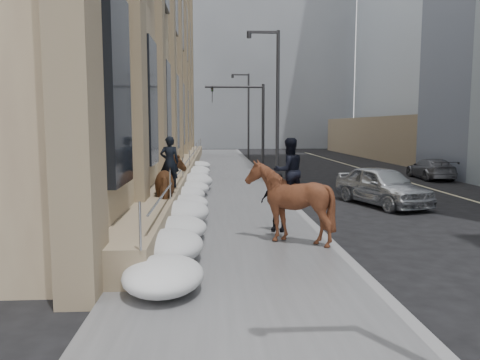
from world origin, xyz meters
The scene contains 16 objects.
ground centered at (0.00, 0.00, 0.00)m, with size 140.00×140.00×0.00m, color black.
sidewalk centered at (0.00, 10.00, 0.06)m, with size 5.00×80.00×0.12m, color #4E4F51.
curb centered at (2.62, 10.00, 0.06)m, with size 0.24×80.00×0.12m, color slate.
lane_line centered at (10.50, 10.00, 0.01)m, with size 0.15×70.00×0.01m, color #BFB78C.
limestone_building centered at (-5.26, 19.96, 8.90)m, with size 6.10×44.00×18.00m.
bg_building_mid centered at (4.00, 60.00, 14.00)m, with size 30.00×12.00×28.00m, color slate.
bg_building_far centered at (-6.00, 72.00, 10.00)m, with size 24.00×12.00×20.00m, color gray.
streetlight_mid centered at (2.74, 14.00, 4.58)m, with size 1.71×0.24×8.00m.
streetlight_far centered at (2.74, 34.00, 4.58)m, with size 1.71×0.24×8.00m.
traffic_signal centered at (2.07, 22.00, 4.00)m, with size 4.10×0.22×6.00m.
snow_bank centered at (-1.42, 8.11, 0.47)m, with size 1.70×18.10×0.76m.
mounted_horse_left centered at (-1.85, 5.16, 1.21)m, with size 1.38×2.56×2.69m.
mounted_horse_right centered at (1.49, 1.52, 1.28)m, with size 2.25×2.39×2.73m.
pedestrian centered at (1.39, 2.83, 0.96)m, with size 0.99×0.41×1.68m, color black.
car_silver centered at (6.25, 7.68, 0.78)m, with size 1.85×4.60×1.57m, color #B9BDC1.
car_grey centered at (12.48, 16.60, 0.62)m, with size 1.72×4.24×1.23m, color slate.
Camera 1 is at (-0.47, -10.41, 3.16)m, focal length 35.00 mm.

